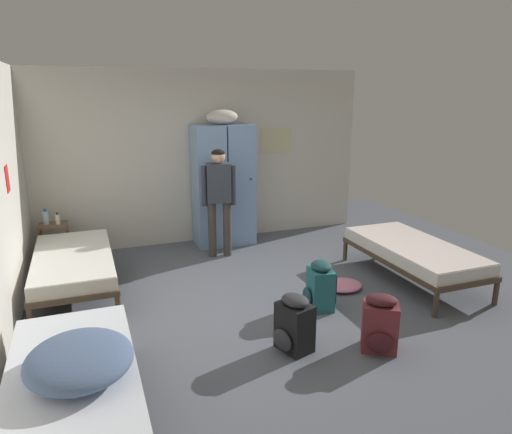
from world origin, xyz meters
The scene contains 15 objects.
ground_plane centered at (0.00, 0.00, 0.00)m, with size 8.18×8.18×0.00m, color #565B66.
room_backdrop centered at (-1.27, 1.30, 1.33)m, with size 5.23×5.09×2.66m.
locker_bank centered at (0.21, 2.23, 0.97)m, with size 0.90×0.55×2.07m.
shelf_unit centered at (-2.26, 2.21, 0.35)m, with size 0.38×0.30×0.57m.
bed_left_front centered at (-2.01, -1.46, 0.38)m, with size 0.90×1.90×0.49m.
bed_left_rear centered at (-2.01, 1.06, 0.38)m, with size 0.90×1.90×0.49m.
bed_right centered at (2.01, -0.05, 0.38)m, with size 0.90×1.90×0.49m.
bedding_heap centered at (-1.94, -1.54, 0.60)m, with size 0.71×0.79×0.23m.
person_traveler centered at (-0.03, 1.68, 0.94)m, with size 0.49×0.26×1.56m.
water_bottle centered at (-2.34, 2.23, 0.67)m, with size 0.07×0.07×0.22m.
lotion_bottle centered at (-2.19, 2.17, 0.64)m, with size 0.06×0.06×0.16m.
backpack_teal centered at (0.53, -0.34, 0.26)m, with size 0.37×0.36×0.55m.
backpack_maroon centered at (0.64, -1.31, 0.26)m, with size 0.40×0.41×0.55m.
backpack_black centered at (-0.11, -1.03, 0.26)m, with size 0.39×0.38×0.55m.
clothes_pile_pink centered at (1.04, 0.01, 0.05)m, with size 0.47×0.42×0.09m.
Camera 1 is at (-1.81, -4.56, 2.36)m, focal length 32.80 mm.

